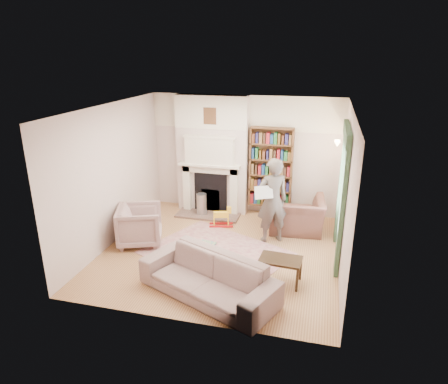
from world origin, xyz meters
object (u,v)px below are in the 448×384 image
(man_reading, at_px, (272,201))
(coffee_table, at_px, (280,270))
(armchair_reading, at_px, (296,215))
(paraffin_heater, at_px, (202,205))
(bookcase, at_px, (271,167))
(rocking_horse, at_px, (221,217))
(sofa, at_px, (208,277))
(armchair_left, at_px, (140,225))

(man_reading, height_order, coffee_table, man_reading)
(armchair_reading, distance_m, paraffin_heater, 2.27)
(bookcase, relative_size, rocking_horse, 3.48)
(coffee_table, bearing_deg, sofa, -143.46)
(coffee_table, height_order, paraffin_heater, paraffin_heater)
(bookcase, xyz_separation_m, coffee_table, (0.62, -2.97, -0.95))
(bookcase, bearing_deg, armchair_left, -136.75)
(armchair_reading, xyz_separation_m, man_reading, (-0.45, -0.60, 0.50))
(armchair_reading, relative_size, rocking_horse, 2.22)
(man_reading, bearing_deg, armchair_reading, -155.19)
(armchair_reading, relative_size, man_reading, 0.67)
(armchair_reading, height_order, paraffin_heater, armchair_reading)
(coffee_table, relative_size, rocking_horse, 1.32)
(sofa, height_order, coffee_table, sofa)
(rocking_horse, bearing_deg, armchair_left, -154.92)
(rocking_horse, bearing_deg, coffee_table, -67.58)
(sofa, bearing_deg, bookcase, 106.28)
(bookcase, height_order, armchair_reading, bookcase)
(armchair_reading, height_order, sofa, armchair_reading)
(bookcase, height_order, rocking_horse, bookcase)
(coffee_table, bearing_deg, bookcase, 105.83)
(coffee_table, xyz_separation_m, rocking_horse, (-1.56, 1.98, 0.01))
(armchair_left, height_order, man_reading, man_reading)
(armchair_reading, relative_size, armchair_left, 1.35)
(armchair_left, relative_size, rocking_horse, 1.64)
(coffee_table, bearing_deg, armchair_reading, 92.04)
(bookcase, distance_m, coffee_table, 3.18)
(man_reading, relative_size, paraffin_heater, 3.23)
(man_reading, bearing_deg, coffee_table, 75.24)
(coffee_table, xyz_separation_m, paraffin_heater, (-2.17, 2.46, 0.05))
(armchair_reading, bearing_deg, sofa, 62.51)
(armchair_left, distance_m, sofa, 2.37)
(armchair_reading, bearing_deg, coffee_table, 82.57)
(bookcase, distance_m, rocking_horse, 1.66)
(bookcase, xyz_separation_m, armchair_left, (-2.34, -2.20, -0.78))
(armchair_left, xyz_separation_m, sofa, (1.88, -1.45, -0.06))
(man_reading, distance_m, coffee_table, 1.72)
(paraffin_heater, bearing_deg, coffee_table, -48.68)
(bookcase, relative_size, man_reading, 1.04)
(paraffin_heater, xyz_separation_m, rocking_horse, (0.61, -0.49, -0.04))
(coffee_table, bearing_deg, paraffin_heater, 135.44)
(bookcase, bearing_deg, rocking_horse, -133.60)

